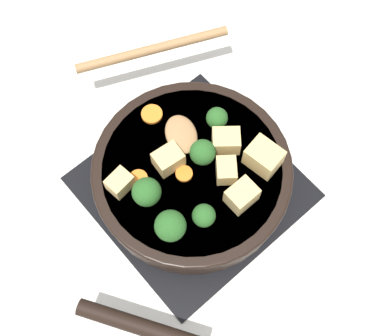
% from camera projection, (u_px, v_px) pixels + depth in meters
% --- Properties ---
extents(ground_plane, '(2.40, 2.40, 0.00)m').
position_uv_depth(ground_plane, '(192.00, 188.00, 0.88)').
color(ground_plane, white).
extents(front_burner_grate, '(0.31, 0.31, 0.03)m').
position_uv_depth(front_burner_grate, '(192.00, 185.00, 0.87)').
color(front_burner_grate, black).
rests_on(front_burner_grate, ground_plane).
extents(skillet_pan, '(0.42, 0.36, 0.06)m').
position_uv_depth(skillet_pan, '(192.00, 176.00, 0.83)').
color(skillet_pan, black).
rests_on(skillet_pan, front_burner_grate).
extents(wooden_spoon, '(0.24, 0.25, 0.02)m').
position_uv_depth(wooden_spoon, '(164.00, 83.00, 0.86)').
color(wooden_spoon, '#A87A4C').
rests_on(wooden_spoon, skillet_pan).
extents(tofu_cube_center_large, '(0.04, 0.03, 0.03)m').
position_uv_depth(tofu_cube_center_large, '(120.00, 183.00, 0.78)').
color(tofu_cube_center_large, '#DBB770').
rests_on(tofu_cube_center_large, skillet_pan).
extents(tofu_cube_near_handle, '(0.05, 0.05, 0.03)m').
position_uv_depth(tofu_cube_near_handle, '(226.00, 141.00, 0.81)').
color(tofu_cube_near_handle, '#DBB770').
rests_on(tofu_cube_near_handle, skillet_pan).
extents(tofu_cube_east_chunk, '(0.05, 0.06, 0.04)m').
position_uv_depth(tofu_cube_east_chunk, '(264.00, 157.00, 0.79)').
color(tofu_cube_east_chunk, '#DBB770').
rests_on(tofu_cube_east_chunk, skillet_pan).
extents(tofu_cube_west_chunk, '(0.04, 0.03, 0.03)m').
position_uv_depth(tofu_cube_west_chunk, '(242.00, 195.00, 0.77)').
color(tofu_cube_west_chunk, '#DBB770').
rests_on(tofu_cube_west_chunk, skillet_pan).
extents(tofu_cube_back_piece, '(0.04, 0.04, 0.03)m').
position_uv_depth(tofu_cube_back_piece, '(168.00, 159.00, 0.79)').
color(tofu_cube_back_piece, '#DBB770').
rests_on(tofu_cube_back_piece, skillet_pan).
extents(tofu_cube_front_piece, '(0.05, 0.05, 0.03)m').
position_uv_depth(tofu_cube_front_piece, '(226.00, 170.00, 0.79)').
color(tofu_cube_front_piece, '#DBB770').
rests_on(tofu_cube_front_piece, skillet_pan).
extents(broccoli_floret_near_spoon, '(0.05, 0.05, 0.05)m').
position_uv_depth(broccoli_floret_near_spoon, '(170.00, 226.00, 0.74)').
color(broccoli_floret_near_spoon, '#709956').
rests_on(broccoli_floret_near_spoon, skillet_pan).
extents(broccoli_floret_center_top, '(0.03, 0.03, 0.04)m').
position_uv_depth(broccoli_floret_center_top, '(217.00, 118.00, 0.81)').
color(broccoli_floret_center_top, '#709956').
rests_on(broccoli_floret_center_top, skillet_pan).
extents(broccoli_floret_east_rim, '(0.04, 0.04, 0.05)m').
position_uv_depth(broccoli_floret_east_rim, '(203.00, 153.00, 0.79)').
color(broccoli_floret_east_rim, '#709956').
rests_on(broccoli_floret_east_rim, skillet_pan).
extents(broccoli_floret_west_rim, '(0.04, 0.04, 0.05)m').
position_uv_depth(broccoli_floret_west_rim, '(147.00, 192.00, 0.76)').
color(broccoli_floret_west_rim, '#709956').
rests_on(broccoli_floret_west_rim, skillet_pan).
extents(broccoli_floret_north_edge, '(0.03, 0.03, 0.04)m').
position_uv_depth(broccoli_floret_north_edge, '(204.00, 216.00, 0.75)').
color(broccoli_floret_north_edge, '#709956').
rests_on(broccoli_floret_north_edge, skillet_pan).
extents(carrot_slice_orange_thin, '(0.03, 0.03, 0.01)m').
position_uv_depth(carrot_slice_orange_thin, '(138.00, 179.00, 0.80)').
color(carrot_slice_orange_thin, orange).
rests_on(carrot_slice_orange_thin, skillet_pan).
extents(carrot_slice_near_center, '(0.03, 0.03, 0.01)m').
position_uv_depth(carrot_slice_near_center, '(152.00, 114.00, 0.84)').
color(carrot_slice_near_center, orange).
rests_on(carrot_slice_near_center, skillet_pan).
extents(carrot_slice_edge_slice, '(0.03, 0.03, 0.01)m').
position_uv_depth(carrot_slice_edge_slice, '(186.00, 176.00, 0.80)').
color(carrot_slice_edge_slice, orange).
rests_on(carrot_slice_edge_slice, skillet_pan).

